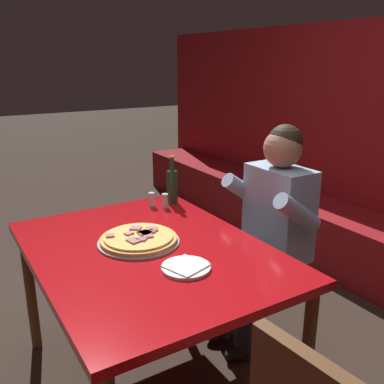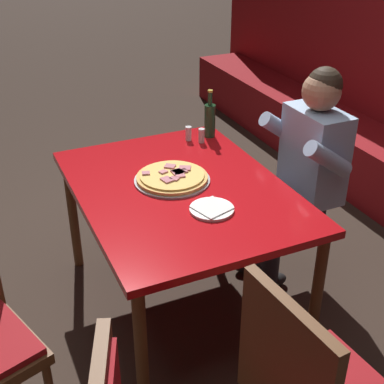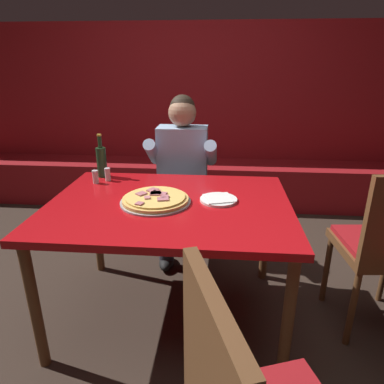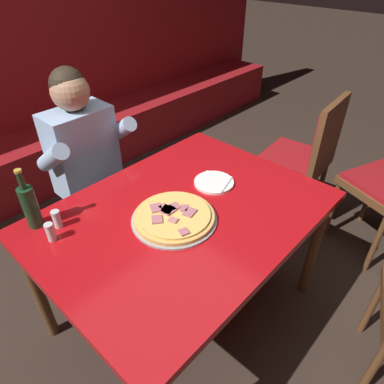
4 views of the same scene
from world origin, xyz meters
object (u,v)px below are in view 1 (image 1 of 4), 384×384
object	(u,v)px
shaker_parmesan	(152,200)
plate_white_paper	(186,267)
shaker_black_pepper	(165,201)
pizza	(139,239)
beer_bottle	(172,185)
main_dining_table	(149,262)
diner_seated_blue_shirt	(266,227)

from	to	relation	value
shaker_parmesan	plate_white_paper	bearing A→B (deg)	-16.47
shaker_black_pepper	pizza	bearing A→B (deg)	-42.22
beer_bottle	shaker_black_pepper	distance (m)	0.13
pizza	beer_bottle	size ratio (longest dim) A/B	1.34
plate_white_paper	shaker_parmesan	distance (m)	0.83
plate_white_paper	main_dining_table	bearing A→B (deg)	-171.27
shaker_parmesan	shaker_black_pepper	size ratio (longest dim) A/B	1.00
shaker_parmesan	pizza	bearing A→B (deg)	-33.11
beer_bottle	shaker_black_pepper	xyz separation A→B (m)	(0.06, -0.08, -0.07)
main_dining_table	plate_white_paper	bearing A→B (deg)	8.73
beer_bottle	pizza	bearing A→B (deg)	-44.09
main_dining_table	pizza	size ratio (longest dim) A/B	3.43
diner_seated_blue_shirt	beer_bottle	bearing A→B (deg)	-147.41
pizza	diner_seated_blue_shirt	xyz separation A→B (m)	(0.06, 0.75, -0.08)
plate_white_paper	shaker_black_pepper	distance (m)	0.79
pizza	beer_bottle	world-z (taller)	beer_bottle
shaker_black_pepper	beer_bottle	bearing A→B (deg)	126.70
main_dining_table	beer_bottle	size ratio (longest dim) A/B	4.62
plate_white_paper	shaker_black_pepper	xyz separation A→B (m)	(-0.73, 0.29, 0.03)
main_dining_table	shaker_parmesan	bearing A→B (deg)	151.87
pizza	beer_bottle	xyz separation A→B (m)	(-0.44, 0.43, 0.09)
plate_white_paper	beer_bottle	bearing A→B (deg)	154.67
plate_white_paper	diner_seated_blue_shirt	xyz separation A→B (m)	(-0.29, 0.70, -0.07)
beer_bottle	diner_seated_blue_shirt	xyz separation A→B (m)	(0.50, 0.32, -0.17)
main_dining_table	beer_bottle	world-z (taller)	beer_bottle
main_dining_table	beer_bottle	distance (m)	0.69
pizza	shaker_parmesan	world-z (taller)	shaker_parmesan
pizza	plate_white_paper	bearing A→B (deg)	8.91
main_dining_table	diner_seated_blue_shirt	size ratio (longest dim) A/B	1.06
main_dining_table	shaker_parmesan	size ratio (longest dim) A/B	15.67
plate_white_paper	shaker_black_pepper	bearing A→B (deg)	158.25
main_dining_table	diner_seated_blue_shirt	distance (m)	0.74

